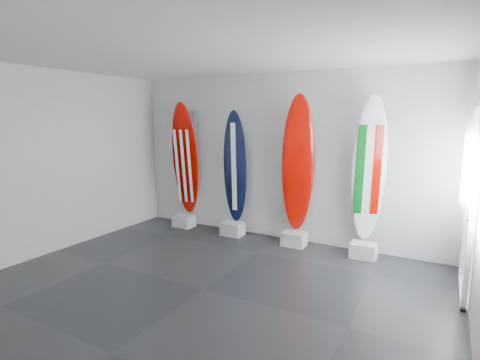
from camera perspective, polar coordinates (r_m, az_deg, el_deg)
The scene contains 14 objects.
floor at distance 5.13m, azimuth -5.52°, elevation -16.22°, with size 6.00×6.00×0.00m, color black.
ceiling at distance 4.69m, azimuth -6.13°, elevation 18.98°, with size 6.00×6.00×0.00m, color white.
wall_back at distance 6.87m, azimuth 6.19°, elevation 3.38°, with size 6.00×6.00×0.00m, color silver.
wall_left at distance 6.84m, azimuth -26.94°, elevation 2.39°, with size 5.00×5.00×0.00m, color silver.
display_block_usa at distance 7.85m, azimuth -8.52°, elevation -6.18°, with size 0.40×0.30×0.24m, color silver.
surfboard_usa at distance 7.69m, azimuth -8.30°, elevation 3.10°, with size 0.52×0.08×2.32m, color #960600.
display_block_navy at distance 7.22m, azimuth -1.14°, elevation -7.45°, with size 0.40×0.30×0.24m, color silver.
surfboard_navy at distance 7.06m, azimuth -0.77°, elevation 1.95°, with size 0.48×0.08×2.12m, color black.
display_block_swiss at distance 6.71m, azimuth 8.20°, elevation -8.87°, with size 0.40×0.30×0.24m, color silver.
surfboard_swiss at distance 6.52m, azimuth 8.79°, elevation 2.36°, with size 0.54×0.08×2.39m, color #960600.
display_block_italy at distance 6.42m, azimuth 18.23°, elevation -10.13°, with size 0.40×0.30×0.24m, color silver.
surfboard_italy at distance 6.22m, azimuth 19.02°, elevation 1.38°, with size 0.53×0.08×2.33m, color white.
wall_outlet at distance 8.30m, azimuth -9.83°, elevation -3.72°, with size 0.09×0.02×0.13m, color silver.
glass_door at distance 5.41m, azimuth 32.09°, elevation -0.44°, with size 0.12×1.16×2.85m, color white, non-canonical shape.
Camera 1 is at (2.65, -3.79, 2.22)m, focal length 28.09 mm.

